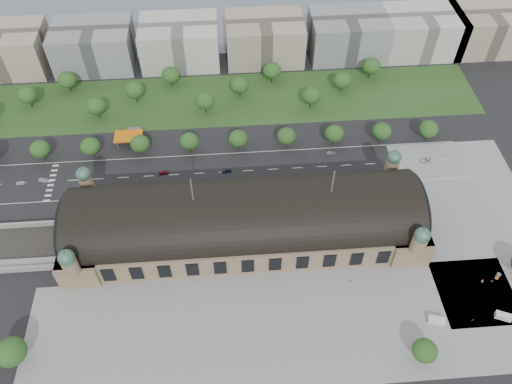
{
  "coord_description": "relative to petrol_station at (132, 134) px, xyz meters",
  "views": [
    {
      "loc": [
        -4.85,
        -127.52,
        176.51
      ],
      "look_at": [
        5.74,
        12.04,
        14.0
      ],
      "focal_mm": 35.0,
      "sensor_mm": 36.0,
      "label": 1
    }
  ],
  "objects": [
    {
      "name": "parked_car_1",
      "position": [
        -22.94,
        -40.28,
        -2.22
      ],
      "size": [
        5.59,
        5.15,
        1.45
      ],
      "primitive_type": "imported",
      "rotation": [
        0.0,
        0.0,
        -0.9
      ],
      "color": "maroon",
      "rests_on": "ground"
    },
    {
      "name": "tree_belt_11",
      "position": [
        132.91,
        41.72,
        5.1
      ],
      "size": [
        10.4,
        10.4,
        12.48
      ],
      "color": "#2D2116",
      "rests_on": "ground"
    },
    {
      "name": "grass_belt",
      "position": [
        38.91,
        27.72,
        -2.95
      ],
      "size": [
        300.0,
        45.0,
        0.1
      ],
      "primitive_type": "cube",
      "color": "#29451B",
      "rests_on": "ground"
    },
    {
      "name": "office_5",
      "position": [
        123.91,
        67.72,
        9.05
      ],
      "size": [
        45.0,
        32.0,
        24.0
      ],
      "primitive_type": "cube",
      "color": "gray",
      "rests_on": "ground"
    },
    {
      "name": "office_7",
      "position": [
        208.91,
        67.72,
        9.05
      ],
      "size": [
        45.0,
        32.0,
        24.0
      ],
      "primitive_type": "cube",
      "color": "tan",
      "rests_on": "ground"
    },
    {
      "name": "office_2",
      "position": [
        -26.09,
        67.72,
        9.05
      ],
      "size": [
        45.0,
        32.0,
        24.0
      ],
      "primitive_type": "cube",
      "color": "gray",
      "rests_on": "ground"
    },
    {
      "name": "traffic_car_0",
      "position": [
        -50.32,
        -27.76,
        -2.21
      ],
      "size": [
        4.42,
        1.99,
        1.47
      ],
      "primitive_type": "imported",
      "rotation": [
        0.0,
        0.0,
        -1.51
      ],
      "color": "silver",
      "rests_on": "ground"
    },
    {
      "name": "parked_car_6",
      "position": [
        8.59,
        -44.28,
        -2.19
      ],
      "size": [
        5.68,
        3.84,
        1.53
      ],
      "primitive_type": "imported",
      "rotation": [
        0.0,
        0.0,
        -1.22
      ],
      "color": "black",
      "rests_on": "ground"
    },
    {
      "name": "traffic_car_5",
      "position": [
        99.87,
        -18.9,
        -2.19
      ],
      "size": [
        4.71,
        1.94,
        1.52
      ],
      "primitive_type": "imported",
      "rotation": [
        0.0,
        0.0,
        1.65
      ],
      "color": "slate",
      "rests_on": "ground"
    },
    {
      "name": "road_slab",
      "position": [
        33.91,
        -27.28,
        -2.95
      ],
      "size": [
        260.0,
        26.0,
        0.1
      ],
      "primitive_type": "cube",
      "color": "black",
      "rests_on": "ground"
    },
    {
      "name": "tree_row_3",
      "position": [
        5.91,
        -12.28,
        4.48
      ],
      "size": [
        9.6,
        9.6,
        11.52
      ],
      "color": "#2D2116",
      "rests_on": "ground"
    },
    {
      "name": "tree_row_6",
      "position": [
        77.91,
        -12.28,
        4.48
      ],
      "size": [
        9.6,
        9.6,
        11.52
      ],
      "color": "#2D2116",
      "rests_on": "ground"
    },
    {
      "name": "tree_belt_10",
      "position": [
        113.91,
        29.72,
        5.1
      ],
      "size": [
        10.4,
        10.4,
        12.48
      ],
      "color": "#2D2116",
      "rests_on": "ground"
    },
    {
      "name": "tree_row_5",
      "position": [
        53.91,
        -12.28,
        4.48
      ],
      "size": [
        9.6,
        9.6,
        11.52
      ],
      "color": "#2D2116",
      "rests_on": "ground"
    },
    {
      "name": "tree_plaza_s",
      "position": [
        113.91,
        -125.28,
        3.86
      ],
      "size": [
        9.0,
        9.0,
        10.64
      ],
      "color": "#2D2116",
      "rests_on": "ground"
    },
    {
      "name": "tree_belt_3",
      "position": [
        -19.09,
        17.72,
        5.1
      ],
      "size": [
        10.4,
        10.4,
        12.48
      ],
      "color": "#2D2116",
      "rests_on": "ground"
    },
    {
      "name": "tree_plaza_sw",
      "position": [
        -31.09,
        -115.28,
        5.1
      ],
      "size": [
        11.0,
        11.0,
        12.73
      ],
      "color": "#2D2116",
      "rests_on": "ground"
    },
    {
      "name": "tree_belt_6",
      "position": [
        37.91,
        17.72,
        5.1
      ],
      "size": [
        10.4,
        10.4,
        12.48
      ],
      "color": "#2D2116",
      "rests_on": "ground"
    },
    {
      "name": "tree_belt_7",
      "position": [
        56.91,
        29.72,
        5.1
      ],
      "size": [
        10.4,
        10.4,
        12.48
      ],
      "color": "#2D2116",
      "rests_on": "ground"
    },
    {
      "name": "petrol_station",
      "position": [
        0.0,
        0.0,
        0.0
      ],
      "size": [
        14.0,
        13.0,
        5.05
      ],
      "color": "#D3690C",
      "rests_on": "ground"
    },
    {
      "name": "plaza_south",
      "position": [
        63.91,
        -109.28,
        -2.95
      ],
      "size": [
        190.0,
        48.0,
        0.12
      ],
      "primitive_type": "cube",
      "color": "gray",
      "rests_on": "ground"
    },
    {
      "name": "tree_row_7",
      "position": [
        101.91,
        -12.28,
        4.48
      ],
      "size": [
        9.6,
        9.6,
        11.52
      ],
      "color": "#2D2116",
      "rests_on": "ground"
    },
    {
      "name": "office_6",
      "position": [
        168.91,
        67.72,
        9.05
      ],
      "size": [
        45.0,
        32.0,
        24.0
      ],
      "primitive_type": "cube",
      "color": "beige",
      "rests_on": "ground"
    },
    {
      "name": "van_east",
      "position": [
        149.73,
        -111.93,
        -1.7
      ],
      "size": [
        6.51,
        4.64,
        2.62
      ],
      "rotation": [
        0.0,
        0.0,
        -0.41
      ],
      "color": "silver",
      "rests_on": "ground"
    },
    {
      "name": "office_4",
      "position": [
        73.91,
        67.72,
        9.05
      ],
      "size": [
        45.0,
        32.0,
        24.0
      ],
      "primitive_type": "cube",
      "color": "tan",
      "rests_on": "ground"
    },
    {
      "name": "office_1",
      "position": [
        -76.09,
        67.72,
        9.05
      ],
      "size": [
        45.0,
        32.0,
        24.0
      ],
      "primitive_type": "cube",
      "color": "tan",
      "rests_on": "ground"
    },
    {
      "name": "ground",
      "position": [
        53.91,
        -65.28,
        -2.95
      ],
      "size": [
        900.0,
        900.0,
        0.0
      ],
      "primitive_type": "plane",
      "color": "black",
      "rests_on": "ground"
    },
    {
      "name": "pedestrian_4",
      "position": [
        115.09,
        -119.51,
        -2.18
      ],
      "size": [
        1.03,
        0.98,
        1.54
      ],
      "primitive_type": "imported",
      "rotation": [
        0.0,
        0.0,
        3.86
      ],
      "color": "gray",
      "rests_on": "ground"
    },
    {
      "name": "pedestrian_0",
      "position": [
        95.05,
        -92.19,
        -2.06
      ],
      "size": [
        1.0,
        0.79,
        1.79
      ],
      "primitive_type": "imported",
      "rotation": [
        0.0,
        0.0,
        0.38
      ],
      "color": "gray",
      "rests_on": "ground"
    },
    {
      "name": "van_south",
      "position": [
        123.59,
        -111.66,
        -1.65
      ],
      "size": [
        6.76,
        4.36,
        2.72
      ],
      "rotation": [
        0.0,
        0.0,
        -0.32
      ],
      "color": "silver",
      "rests_on": "ground"
    },
    {
      "name": "office_3",
      "position": [
        23.91,
        67.72,
        9.05
      ],
      "size": [
        45.0,
        32.0,
        24.0
      ],
      "primitive_type": "cube",
      "color": "beige",
      "rests_on": "ground"
    },
    {
      "name": "tree_belt_4",
      "position": [
        -0.09,
        29.72,
        5.1
      ],
      "size": [
        10.4,
        10.4,
        12.48
      ],
      "color": "#2D2116",
      "rests_on": "ground"
    },
    {
      "name": "traffic_car_1",
      "position": [
        -40.17,
        -26.26,
        -2.29
      ],
      "size": [
        4.17,
        1.91,
        1.32
      ],
      "primitive_type": "imported",
      "rotation": [
        0.0,
        0.0,
        1.7
      ],
      "color": "gray",
      "rests_on": "ground"
    },
    {
      "name": "bus_west",
      "position": [
        57.8,
        -38.28,
        -1.12
      ],
      "size": [
        13.21,
        3.57,
        3.65
      ],
      "primitive_type": "imported",
      "rotation": [
        0.0,
        0.0,
        1.61
      ],
      "color": "#B21C2B",
      "rests_on": "ground"
    },
    {
      "name": "tree_belt_2",
      "position": [
        -38.09,
        41.72,
        5.1
      ],
      "size": [
        10.4,
        10.4,
        12.48
      ],
      "color": "#2D2116",
      "rests_on": "ground"
    },
    {
      "name": "tree_belt_8",
      "position": [
        75.91,
        41.72,
        5.1
      ],
      "size": [
        10.4,
        10.4,
        12.48
      ],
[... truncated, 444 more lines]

